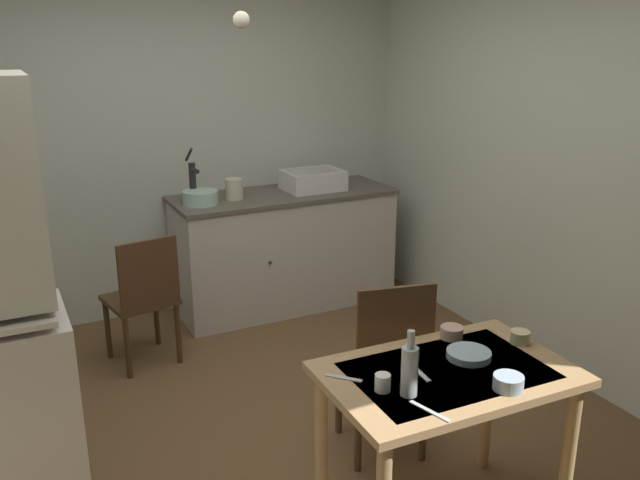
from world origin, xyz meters
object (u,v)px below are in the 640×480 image
mixing_bowl_counter (200,197)px  dining_table (446,396)px  teacup_cream (520,337)px  hand_pump (193,178)px  serving_bowl_wide (452,332)px  sink_basin (313,180)px  chair_far_side (386,365)px  glass_bottle (410,369)px  chair_by_counter (144,297)px

mixing_bowl_counter → dining_table: 2.57m
dining_table → teacup_cream: 0.46m
dining_table → hand_pump: bearing=95.7°
dining_table → serving_bowl_wide: bearing=49.9°
sink_basin → chair_far_side: 2.18m
sink_basin → chair_far_side: sink_basin is taller
sink_basin → glass_bottle: sink_basin is taller
mixing_bowl_counter → teacup_cream: 2.58m
hand_pump → chair_far_side: 2.19m
chair_by_counter → serving_bowl_wide: 2.10m
serving_bowl_wide → mixing_bowl_counter: bearing=100.8°
hand_pump → mixing_bowl_counter: size_ratio=1.58×
mixing_bowl_counter → dining_table: mixing_bowl_counter is taller
hand_pump → serving_bowl_wide: (0.46, -2.40, -0.29)m
sink_basin → dining_table: (-0.67, -2.59, -0.34)m
hand_pump → teacup_cream: hand_pump is taller
chair_by_counter → glass_bottle: 2.25m
chair_by_counter → sink_basin: bearing=19.9°
sink_basin → dining_table: size_ratio=0.43×
sink_basin → chair_by_counter: bearing=-160.1°
chair_far_side → teacup_cream: (0.37, -0.49, 0.28)m
teacup_cream → glass_bottle: bearing=-168.1°
mixing_bowl_counter → teacup_cream: size_ratio=2.93×
glass_bottle → chair_by_counter: bearing=104.0°
dining_table → serving_bowl_wide: 0.34m
dining_table → teacup_cream: size_ratio=12.21×
hand_pump → teacup_cream: size_ratio=4.62×
chair_by_counter → teacup_cream: (1.22, -2.01, 0.32)m
mixing_bowl_counter → chair_by_counter: (-0.54, -0.48, -0.48)m
dining_table → serving_bowl_wide: serving_bowl_wide is taller
hand_pump → chair_by_counter: size_ratio=0.45×
glass_bottle → serving_bowl_wide: bearing=35.6°
teacup_cream → glass_bottle: glass_bottle is taller
sink_basin → dining_table: 2.70m
mixing_bowl_counter → chair_far_side: mixing_bowl_counter is taller
mixing_bowl_counter → dining_table: size_ratio=0.24×
mixing_bowl_counter → chair_far_side: bearing=-81.3°
serving_bowl_wide → teacup_cream: 0.29m
chair_by_counter → teacup_cream: chair_by_counter is taller
sink_basin → glass_bottle: size_ratio=1.66×
mixing_bowl_counter → glass_bottle: bearing=-90.2°
teacup_cream → glass_bottle: 0.70m
mixing_bowl_counter → chair_far_side: size_ratio=0.26×
serving_bowl_wide → glass_bottle: 0.56m
hand_pump → chair_by_counter: (-0.52, -0.57, -0.60)m
chair_far_side → serving_bowl_wide: chair_far_side is taller
serving_bowl_wide → teacup_cream: bearing=-37.0°
mixing_bowl_counter → hand_pump: bearing=102.4°
mixing_bowl_counter → chair_far_side: 2.06m
glass_bottle → dining_table: bearing=19.0°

